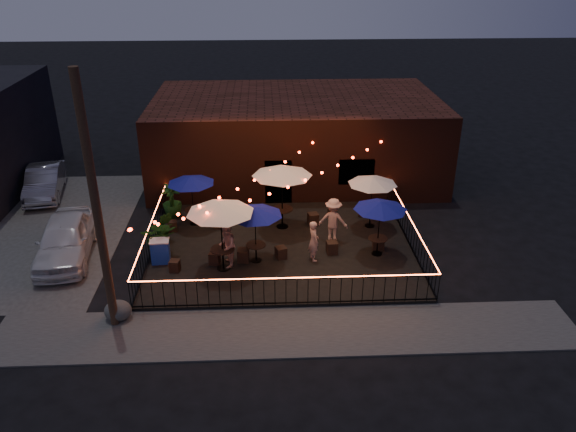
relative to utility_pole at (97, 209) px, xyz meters
name	(u,v)px	position (x,y,z in m)	size (l,w,h in m)	color
ground	(284,276)	(5.40, 2.60, -4.00)	(110.00, 110.00, 0.00)	black
patio	(282,247)	(5.40, 4.60, -3.92)	(10.00, 8.00, 0.15)	black
sidewalk	(288,332)	(5.40, -0.65, -3.98)	(18.00, 2.50, 0.05)	#3F3D3A
brick_building	(296,137)	(6.40, 12.59, -2.00)	(14.00, 8.00, 4.00)	#36170E
utility_pole	(97,209)	(0.00, 0.00, 0.00)	(0.26, 0.26, 8.00)	#362316
fence_front	(286,292)	(5.40, 0.60, -3.34)	(10.00, 0.04, 1.04)	black
fence_left	(151,237)	(0.40, 4.60, -3.34)	(0.04, 8.00, 1.04)	black
fence_right	(409,231)	(10.40, 4.60, -3.34)	(0.04, 8.00, 1.04)	black
festoon_lights	(254,194)	(4.39, 4.30, -1.48)	(10.02, 8.72, 1.32)	red
cafe_table_0	(220,209)	(3.23, 2.98, -1.45)	(2.96, 2.96, 2.63)	black
cafe_table_1	(191,180)	(1.79, 6.68, -1.89)	(2.50, 2.50, 2.15)	black
cafe_table_2	(255,212)	(4.41, 3.49, -1.83)	(2.50, 2.50, 2.21)	black
cafe_table_3	(282,172)	(5.49, 6.22, -1.40)	(2.45, 2.45, 2.69)	black
cafe_table_4	(380,206)	(8.99, 3.78, -1.85)	(2.12, 2.12, 2.19)	black
cafe_table_5	(373,181)	(9.13, 6.12, -1.82)	(2.58, 2.58, 2.22)	black
bistro_chair_0	(175,266)	(1.49, 2.92, -3.64)	(0.35, 0.35, 0.41)	black
bistro_chair_1	(215,258)	(2.88, 3.38, -3.63)	(0.37, 0.37, 0.44)	black
bistro_chair_2	(172,226)	(0.97, 6.08, -3.63)	(0.36, 0.36, 0.43)	black
bistro_chair_3	(219,222)	(2.86, 6.27, -3.61)	(0.40, 0.40, 0.48)	black
bistro_chair_4	(243,255)	(3.93, 3.49, -3.61)	(0.41, 0.41, 0.49)	black
bistro_chair_5	(281,252)	(5.34, 3.67, -3.63)	(0.37, 0.37, 0.44)	black
bistro_chair_6	(263,216)	(4.67, 6.75, -3.60)	(0.43, 0.43, 0.51)	black
bistro_chair_7	(313,219)	(6.78, 6.41, -3.61)	(0.41, 0.41, 0.49)	black
bistro_chair_8	(332,247)	(7.29, 3.94, -3.61)	(0.40, 0.40, 0.48)	black
bistro_chair_9	(378,243)	(9.12, 4.19, -3.59)	(0.43, 0.43, 0.51)	black
bistro_chair_10	(331,211)	(7.65, 7.18, -3.65)	(0.34, 0.34, 0.41)	black
bistro_chair_11	(363,211)	(9.03, 7.11, -3.63)	(0.38, 0.38, 0.45)	black
patron_a	(314,241)	(6.54, 3.48, -3.06)	(0.58, 0.38, 1.58)	#CEB28F
patron_b	(227,246)	(3.36, 3.16, -3.01)	(0.81, 0.63, 1.68)	tan
patron_c	(333,220)	(7.43, 4.95, -2.95)	(1.16, 0.67, 1.79)	#E3B08F
potted_shrub_a	(160,237)	(0.80, 4.15, -3.12)	(1.31, 1.14, 1.46)	#0C360A
potted_shrub_b	(164,226)	(0.80, 5.23, -3.22)	(0.70, 0.56, 1.27)	#153B0D
potted_shrub_c	(172,201)	(0.80, 7.43, -3.11)	(0.83, 0.83, 1.49)	#153B0C
cooler	(160,251)	(0.90, 3.54, -3.38)	(0.73, 0.54, 0.92)	#1B3DB5
boulder	(118,311)	(0.06, 0.25, -3.66)	(0.88, 0.75, 0.69)	#44443F
car_white	(65,239)	(-2.76, 4.31, -3.22)	(1.84, 4.58, 1.56)	silver
car_silver	(45,182)	(-5.58, 10.33, -3.31)	(1.45, 4.17, 1.37)	gray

